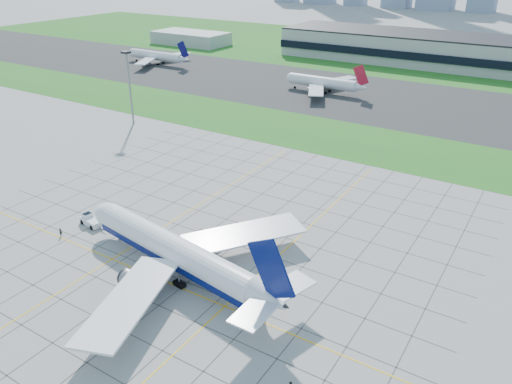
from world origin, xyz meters
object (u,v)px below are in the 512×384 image
pushback_tug (91,220)px  distant_jet_0 (157,56)px  light_mast (129,79)px  crew_near (61,232)px  distant_jet_1 (324,82)px  airliner (175,251)px

pushback_tug → distant_jet_0: bearing=136.3°
light_mast → crew_near: bearing=-56.6°
distant_jet_1 → distant_jet_0: bearing=175.8°
airliner → distant_jet_0: bearing=142.1°
light_mast → distant_jet_0: bearing=127.5°
distant_jet_0 → crew_near: bearing=-54.3°
pushback_tug → distant_jet_0: distant_jet_0 is taller
light_mast → distant_jet_0: (-64.48, 84.00, -11.70)m
airliner → distant_jet_0: size_ratio=1.26×
airliner → light_mast: bearing=148.3°
light_mast → airliner: 98.00m
airliner → distant_jet_0: 202.12m
light_mast → pushback_tug: 76.17m
distant_jet_0 → distant_jet_1: same height
light_mast → distant_jet_0: 106.54m
pushback_tug → distant_jet_0: 180.58m
airliner → distant_jet_1: airliner is taller
light_mast → crew_near: (43.70, -66.36, -15.25)m
airliner → pushback_tug: (-28.62, 3.96, -3.55)m
crew_near → distant_jet_1: 142.88m
crew_near → distant_jet_0: bearing=43.6°
pushback_tug → crew_near: (-1.58, -7.01, -0.13)m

